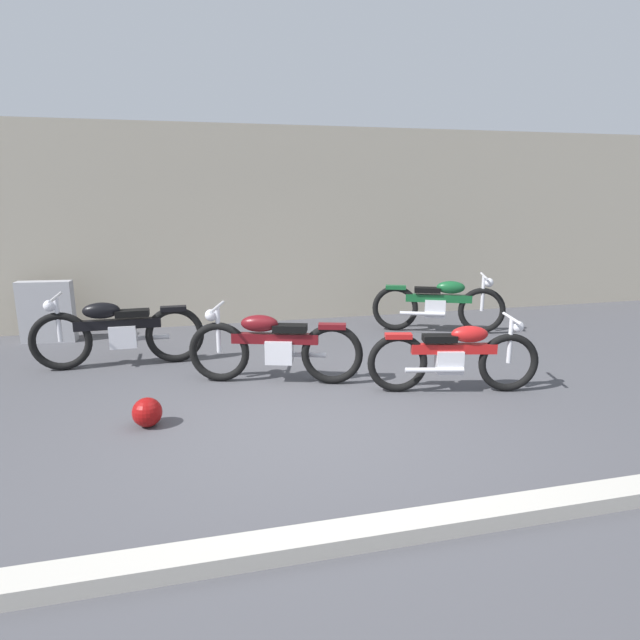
# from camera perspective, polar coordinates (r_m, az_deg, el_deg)

# --- Properties ---
(ground_plane) EXTENTS (40.00, 40.00, 0.00)m
(ground_plane) POSITION_cam_1_polar(r_m,az_deg,el_deg) (5.53, -1.39, -10.89)
(ground_plane) COLOR #47474C
(building_wall) EXTENTS (18.00, 0.30, 3.38)m
(building_wall) POSITION_cam_1_polar(r_m,az_deg,el_deg) (9.62, -7.47, 9.80)
(building_wall) COLOR #B2A893
(building_wall) RESTS_ON ground_plane
(curb_strip) EXTENTS (18.00, 0.24, 0.12)m
(curb_strip) POSITION_cam_1_polar(r_m,az_deg,el_deg) (3.88, 5.23, -21.51)
(curb_strip) COLOR #B7B2A8
(curb_strip) RESTS_ON ground_plane
(stone_marker) EXTENTS (0.82, 0.29, 0.95)m
(stone_marker) POSITION_cam_1_polar(r_m,az_deg,el_deg) (9.29, -26.95, 0.77)
(stone_marker) COLOR #9E9EA3
(stone_marker) RESTS_ON ground_plane
(helmet) EXTENTS (0.29, 0.29, 0.29)m
(helmet) POSITION_cam_1_polar(r_m,az_deg,el_deg) (5.68, -17.83, -9.28)
(helmet) COLOR maroon
(helmet) RESTS_ON ground_plane
(motorcycle_maroon) EXTENTS (2.06, 0.86, 0.95)m
(motorcycle_maroon) POSITION_cam_1_polar(r_m,az_deg,el_deg) (6.54, -4.93, -2.78)
(motorcycle_maroon) COLOR black
(motorcycle_maroon) RESTS_ON ground_plane
(motorcycle_black) EXTENTS (2.21, 0.62, 0.99)m
(motorcycle_black) POSITION_cam_1_polar(r_m,az_deg,el_deg) (7.61, -20.68, -1.14)
(motorcycle_black) COLOR black
(motorcycle_black) RESTS_ON ground_plane
(motorcycle_green) EXTENTS (2.05, 1.00, 0.97)m
(motorcycle_green) POSITION_cam_1_polar(r_m,az_deg,el_deg) (9.11, 12.52, 1.64)
(motorcycle_green) COLOR black
(motorcycle_green) RESTS_ON ground_plane
(motorcycle_red) EXTENTS (1.96, 0.69, 0.89)m
(motorcycle_red) POSITION_cam_1_polar(r_m,az_deg,el_deg) (6.42, 14.09, -3.74)
(motorcycle_red) COLOR black
(motorcycle_red) RESTS_ON ground_plane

